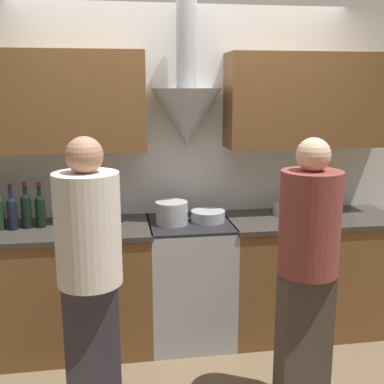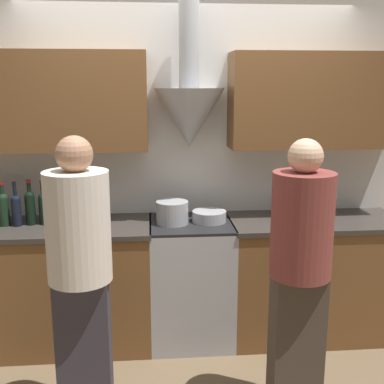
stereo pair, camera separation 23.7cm
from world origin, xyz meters
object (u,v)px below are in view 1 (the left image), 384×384
at_px(wine_bottle_4, 12,212).
at_px(person_foreground_left, 90,275).
at_px(mixing_bowl, 208,216).
at_px(orange_fruit, 312,205).
at_px(stove_range, 190,280).
at_px(wine_bottle_5, 26,209).
at_px(saucepan, 284,208).
at_px(person_foreground_right, 307,266).
at_px(wine_bottle_6, 40,209).
at_px(stock_pot, 172,213).

distance_m(wine_bottle_4, person_foreground_left, 1.07).
xyz_separation_m(wine_bottle_4, person_foreground_left, (0.57, -0.90, -0.14)).
distance_m(mixing_bowl, person_foreground_left, 1.21).
distance_m(mixing_bowl, orange_fruit, 0.93).
bearing_deg(stove_range, wine_bottle_5, 178.04).
xyz_separation_m(stove_range, saucepan, (0.76, 0.11, 0.51)).
relative_size(wine_bottle_5, person_foreground_left, 0.20).
bearing_deg(wine_bottle_5, stove_range, -1.96).
bearing_deg(wine_bottle_4, person_foreground_right, -27.37).
relative_size(wine_bottle_5, person_foreground_right, 0.20).
distance_m(wine_bottle_6, person_foreground_left, 1.01).
distance_m(wine_bottle_4, wine_bottle_6, 0.19).
bearing_deg(stove_range, wine_bottle_4, 179.44).
bearing_deg(stove_range, mixing_bowl, 2.16).
bearing_deg(wine_bottle_6, person_foreground_right, -30.79).
xyz_separation_m(mixing_bowl, orange_fruit, (0.91, 0.21, -0.00)).
distance_m(mixing_bowl, person_foreground_right, 1.01).
bearing_deg(stock_pot, mixing_bowl, 6.09).
bearing_deg(mixing_bowl, stock_pot, -173.91).
bearing_deg(saucepan, wine_bottle_4, -177.29).
bearing_deg(stock_pot, person_foreground_right, -52.73).
height_order(mixing_bowl, saucepan, saucepan).
bearing_deg(stock_pot, person_foreground_left, -122.25).
distance_m(wine_bottle_4, saucepan, 2.02).
relative_size(wine_bottle_6, stock_pot, 1.38).
height_order(saucepan, person_foreground_right, person_foreground_right).
height_order(person_foreground_left, person_foreground_right, person_foreground_left).
bearing_deg(wine_bottle_5, wine_bottle_4, -163.25).
bearing_deg(person_foreground_right, stock_pot, 127.27).
xyz_separation_m(stove_range, wine_bottle_4, (-1.25, 0.01, 0.59)).
height_order(stove_range, orange_fruit, orange_fruit).
relative_size(wine_bottle_4, wine_bottle_5, 0.98).
bearing_deg(person_foreground_left, stock_pot, 57.75).
bearing_deg(wine_bottle_4, saucepan, 2.71).
bearing_deg(mixing_bowl, stove_range, -177.84).
bearing_deg(saucepan, stove_range, -171.99).
height_order(wine_bottle_5, person_foreground_left, person_foreground_left).
xyz_separation_m(wine_bottle_4, stock_pot, (1.11, -0.04, -0.05)).
bearing_deg(wine_bottle_5, person_foreground_left, -62.70).
xyz_separation_m(wine_bottle_4, mixing_bowl, (1.39, -0.01, -0.09)).
bearing_deg(saucepan, person_foreground_left, -145.49).
distance_m(stove_range, stock_pot, 0.56).
height_order(wine_bottle_4, person_foreground_right, person_foreground_right).
bearing_deg(person_foreground_left, mixing_bowl, 47.43).
distance_m(stove_range, person_foreground_left, 1.20).
distance_m(stove_range, wine_bottle_5, 1.30).
relative_size(stock_pot, mixing_bowl, 0.93).
bearing_deg(wine_bottle_6, wine_bottle_5, -178.66).
bearing_deg(orange_fruit, person_foreground_left, -147.39).
height_order(stock_pot, saucepan, stock_pot).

